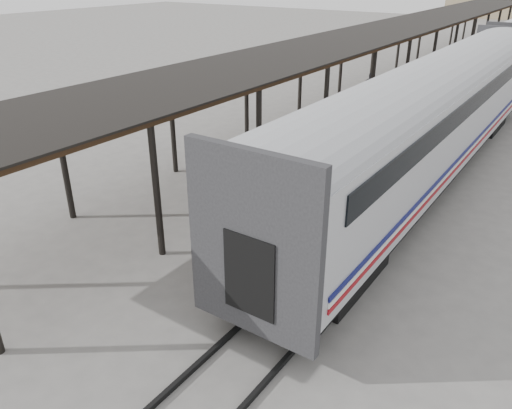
{
  "coord_description": "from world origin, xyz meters",
  "views": [
    {
      "loc": [
        8.0,
        -10.75,
        7.6
      ],
      "look_at": [
        1.04,
        -0.64,
        1.7
      ],
      "focal_mm": 35.0,
      "sensor_mm": 36.0,
      "label": 1
    }
  ],
  "objects_px": {
    "baggage_cart": "(253,236)",
    "porter": "(246,212)",
    "pedestrian": "(370,89)",
    "luggage_tug": "(382,107)"
  },
  "relations": [
    {
      "from": "baggage_cart",
      "to": "luggage_tug",
      "type": "relative_size",
      "value": 1.49
    },
    {
      "from": "porter",
      "to": "pedestrian",
      "type": "bearing_deg",
      "value": 31.0
    },
    {
      "from": "baggage_cart",
      "to": "porter",
      "type": "relative_size",
      "value": 1.37
    },
    {
      "from": "porter",
      "to": "baggage_cart",
      "type": "bearing_deg",
      "value": 38.82
    },
    {
      "from": "pedestrian",
      "to": "baggage_cart",
      "type": "bearing_deg",
      "value": 102.24
    },
    {
      "from": "porter",
      "to": "pedestrian",
      "type": "height_order",
      "value": "porter"
    },
    {
      "from": "luggage_tug",
      "to": "pedestrian",
      "type": "distance_m",
      "value": 2.83
    },
    {
      "from": "baggage_cart",
      "to": "porter",
      "type": "height_order",
      "value": "porter"
    },
    {
      "from": "baggage_cart",
      "to": "pedestrian",
      "type": "bearing_deg",
      "value": 101.99
    },
    {
      "from": "baggage_cart",
      "to": "luggage_tug",
      "type": "xyz_separation_m",
      "value": [
        -2.53,
        16.05,
        -0.07
      ]
    }
  ]
}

